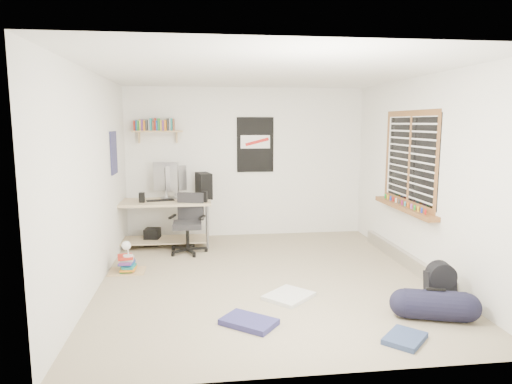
{
  "coord_description": "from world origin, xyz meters",
  "views": [
    {
      "loc": [
        -0.8,
        -5.41,
        1.92
      ],
      "look_at": [
        -0.07,
        0.36,
        1.03
      ],
      "focal_mm": 32.0,
      "sensor_mm": 36.0,
      "label": 1
    }
  ],
  "objects": [
    {
      "name": "floor",
      "position": [
        0.0,
        0.0,
        -0.01
      ],
      "size": [
        4.0,
        4.5,
        0.01
      ],
      "primitive_type": "cube",
      "color": "gray",
      "rests_on": "ground"
    },
    {
      "name": "ceiling",
      "position": [
        0.0,
        0.0,
        2.5
      ],
      "size": [
        4.0,
        4.5,
        0.01
      ],
      "primitive_type": "cube",
      "color": "white",
      "rests_on": "ground"
    },
    {
      "name": "back_wall",
      "position": [
        0.0,
        2.25,
        1.25
      ],
      "size": [
        4.0,
        0.01,
        2.5
      ],
      "primitive_type": "cube",
      "color": "silver",
      "rests_on": "ground"
    },
    {
      "name": "left_wall",
      "position": [
        -2.0,
        0.0,
        1.25
      ],
      "size": [
        0.01,
        4.5,
        2.5
      ],
      "primitive_type": "cube",
      "color": "silver",
      "rests_on": "ground"
    },
    {
      "name": "right_wall",
      "position": [
        2.0,
        0.0,
        1.25
      ],
      "size": [
        0.01,
        4.5,
        2.5
      ],
      "primitive_type": "cube",
      "color": "silver",
      "rests_on": "ground"
    },
    {
      "name": "desk",
      "position": [
        -1.41,
        1.67,
        0.36
      ],
      "size": [
        1.7,
        1.27,
        0.71
      ],
      "primitive_type": "cube",
      "rotation": [
        0.0,
        0.0,
        0.43
      ],
      "color": "#CAAB8C",
      "rests_on": "floor"
    },
    {
      "name": "monitor_left",
      "position": [
        -1.32,
        1.88,
        0.94
      ],
      "size": [
        0.43,
        0.26,
        0.46
      ],
      "primitive_type": "cube",
      "rotation": [
        0.0,
        0.0,
        -0.4
      ],
      "color": "#B7B7BD",
      "rests_on": "desk"
    },
    {
      "name": "monitor_right",
      "position": [
        -1.17,
        1.9,
        0.91
      ],
      "size": [
        0.36,
        0.26,
        0.4
      ],
      "primitive_type": "cube",
      "rotation": [
        0.0,
        0.0,
        0.51
      ],
      "color": "#ABAAAF",
      "rests_on": "desk"
    },
    {
      "name": "pc_tower",
      "position": [
        -0.73,
        1.9,
        0.92
      ],
      "size": [
        0.28,
        0.43,
        0.41
      ],
      "primitive_type": "cube",
      "rotation": [
        0.0,
        0.0,
        0.26
      ],
      "color": "black",
      "rests_on": "desk"
    },
    {
      "name": "keyboard",
      "position": [
        -1.4,
        1.68,
        0.72
      ],
      "size": [
        0.44,
        0.22,
        0.02
      ],
      "primitive_type": "cube",
      "rotation": [
        0.0,
        0.0,
        0.18
      ],
      "color": "black",
      "rests_on": "desk"
    },
    {
      "name": "speaker_left",
      "position": [
        -1.67,
        1.57,
        0.79
      ],
      "size": [
        0.08,
        0.08,
        0.16
      ],
      "primitive_type": "cube",
      "rotation": [
        0.0,
        0.0,
        -0.06
      ],
      "color": "black",
      "rests_on": "desk"
    },
    {
      "name": "speaker_right",
      "position": [
        -0.73,
        1.47,
        0.8
      ],
      "size": [
        0.11,
        0.11,
        0.18
      ],
      "primitive_type": "cube",
      "rotation": [
        0.0,
        0.0,
        -0.22
      ],
      "color": "black",
      "rests_on": "desk"
    },
    {
      "name": "office_chair",
      "position": [
        -0.99,
        1.25,
        0.49
      ],
      "size": [
        0.71,
        0.71,
        0.88
      ],
      "primitive_type": "cube",
      "rotation": [
        0.0,
        0.0,
        -0.27
      ],
      "color": "#242426",
      "rests_on": "floor"
    },
    {
      "name": "wall_shelf",
      "position": [
        -1.45,
        2.14,
        1.78
      ],
      "size": [
        0.8,
        0.22,
        0.24
      ],
      "primitive_type": "cube",
      "color": "tan",
      "rests_on": "back_wall"
    },
    {
      "name": "poster_back_wall",
      "position": [
        0.15,
        2.23,
        1.55
      ],
      "size": [
        0.62,
        0.03,
        0.92
      ],
      "primitive_type": "cube",
      "color": "black",
      "rests_on": "back_wall"
    },
    {
      "name": "poster_left_wall",
      "position": [
        -1.99,
        1.2,
        1.5
      ],
      "size": [
        0.02,
        0.42,
        0.6
      ],
      "primitive_type": "cube",
      "color": "navy",
      "rests_on": "left_wall"
    },
    {
      "name": "window",
      "position": [
        1.95,
        0.3,
        1.45
      ],
      "size": [
        0.1,
        1.5,
        1.26
      ],
      "primitive_type": "cube",
      "color": "brown",
      "rests_on": "right_wall"
    },
    {
      "name": "baseboard_heater",
      "position": [
        1.96,
        0.3,
        0.09
      ],
      "size": [
        0.08,
        2.5,
        0.18
      ],
      "primitive_type": "cube",
      "color": "#B7B2A8",
      "rests_on": "floor"
    },
    {
      "name": "backpack",
      "position": [
        1.66,
        -1.17,
        0.2
      ],
      "size": [
        0.32,
        0.27,
        0.38
      ],
      "primitive_type": "cube",
      "rotation": [
        0.0,
        0.0,
        -0.15
      ],
      "color": "black",
      "rests_on": "floor"
    },
    {
      "name": "duffel_bag",
      "position": [
        1.47,
        -1.42,
        0.14
      ],
      "size": [
        0.37,
        0.37,
        0.58
      ],
      "primitive_type": "cylinder",
      "rotation": [
        0.0,
        0.0,
        -0.32
      ],
      "color": "black",
      "rests_on": "floor"
    },
    {
      "name": "tshirt",
      "position": [
        0.16,
        -0.69,
        0.02
      ],
      "size": [
        0.64,
        0.64,
        0.04
      ],
      "primitive_type": "cube",
      "rotation": [
        0.0,
        0.0,
        0.77
      ],
      "color": "silver",
      "rests_on": "floor"
    },
    {
      "name": "jeans_a",
      "position": [
        -0.35,
        -1.31,
        0.03
      ],
      "size": [
        0.6,
        0.57,
        0.06
      ],
      "primitive_type": "cube",
      "rotation": [
        0.0,
        0.0,
        -0.67
      ],
      "color": "navy",
      "rests_on": "floor"
    },
    {
      "name": "jeans_b",
      "position": [
        0.98,
        -1.81,
        0.03
      ],
      "size": [
        0.48,
        0.48,
        0.05
      ],
      "primitive_type": "cube",
      "rotation": [
        0.0,
        0.0,
        0.79
      ],
      "color": "navy",
      "rests_on": "floor"
    },
    {
      "name": "book_stack",
      "position": [
        -1.75,
        0.46,
        0.15
      ],
      "size": [
        0.51,
        0.45,
        0.3
      ],
      "primitive_type": "cube",
      "rotation": [
        0.0,
        0.0,
        -0.22
      ],
      "color": "olive",
      "rests_on": "floor"
    },
    {
      "name": "desk_lamp",
      "position": [
        -1.73,
        0.44,
        0.38
      ],
      "size": [
        0.13,
        0.22,
        0.21
      ],
      "primitive_type": "cube",
      "rotation": [
        0.0,
        0.0,
        0.03
      ],
      "color": "silver",
      "rests_on": "book_stack"
    },
    {
      "name": "subwoofer",
      "position": [
        -1.55,
        1.75,
        0.14
      ],
      "size": [
        0.26,
        0.26,
        0.25
      ],
      "primitive_type": "cube",
      "rotation": [
        0.0,
        0.0,
        -0.17
      ],
      "color": "black",
      "rests_on": "floor"
    }
  ]
}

